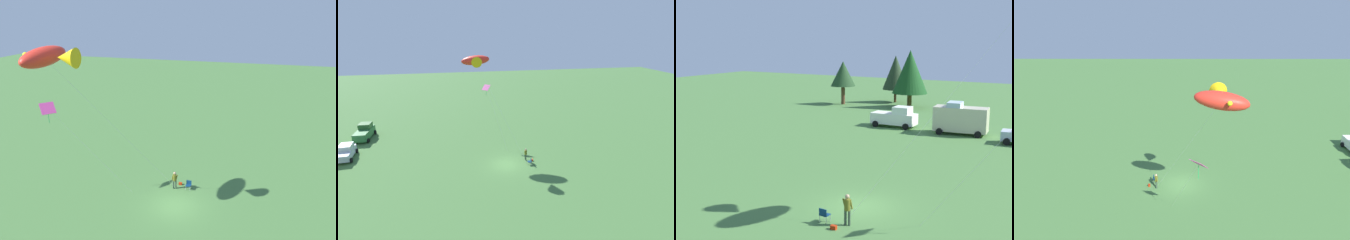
{
  "view_description": "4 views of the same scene",
  "coord_description": "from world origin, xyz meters",
  "views": [
    {
      "loc": [
        -6.0,
        23.55,
        16.22
      ],
      "look_at": [
        1.37,
        -2.66,
        6.85
      ],
      "focal_mm": 35.0,
      "sensor_mm": 36.0,
      "label": 1
    },
    {
      "loc": [
        -30.72,
        6.02,
        17.41
      ],
      "look_at": [
        2.27,
        -0.3,
        5.57
      ],
      "focal_mm": 28.0,
      "sensor_mm": 36.0,
      "label": 2
    },
    {
      "loc": [
        12.36,
        -23.55,
        10.06
      ],
      "look_at": [
        0.49,
        -2.66,
        5.72
      ],
      "focal_mm": 50.0,
      "sensor_mm": 36.0,
      "label": 3
    },
    {
      "loc": [
        32.36,
        0.19,
        20.12
      ],
      "look_at": [
        -0.55,
        0.07,
        7.65
      ],
      "focal_mm": 35.0,
      "sensor_mm": 36.0,
      "label": 4
    }
  ],
  "objects": [
    {
      "name": "person_kite_flyer",
      "position": [
        0.76,
        -2.79,
        1.02
      ],
      "size": [
        0.62,
        0.39,
        1.74
      ],
      "rotation": [
        0.0,
        0.0,
        1.74
      ],
      "color": "#344836",
      "rests_on": "ground"
    },
    {
      "name": "ground_plane",
      "position": [
        0.0,
        0.0,
        0.0
      ],
      "size": [
        160.0,
        160.0,
        0.0
      ],
      "primitive_type": "plane",
      "color": "#447238"
    },
    {
      "name": "backpack_on_grass",
      "position": [
        0.4,
        -3.62,
        0.11
      ],
      "size": [
        0.33,
        0.23,
        0.22
      ],
      "primitive_type": "cube",
      "rotation": [
        0.0,
        0.0,
        0.04
      ],
      "color": "#AD270B",
      "rests_on": "ground"
    },
    {
      "name": "kite_diamond_rainbow",
      "position": [
        10.47,
        1.32,
        8.17
      ],
      "size": [
        7.12,
        3.05,
        8.74
      ],
      "color": "#CF4195",
      "rests_on": "ground"
    },
    {
      "name": "kite_large_fish",
      "position": [
        8.66,
        3.06,
        12.86
      ],
      "size": [
        9.99,
        8.13,
        13.77
      ],
      "color": "red",
      "rests_on": "ground"
    },
    {
      "name": "folding_chair",
      "position": [
        -0.52,
        -3.09,
        0.49
      ],
      "size": [
        0.5,
        0.5,
        0.82
      ],
      "rotation": [
        0.0,
        0.0,
        1.53
      ],
      "color": "navy",
      "rests_on": "ground"
    }
  ]
}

